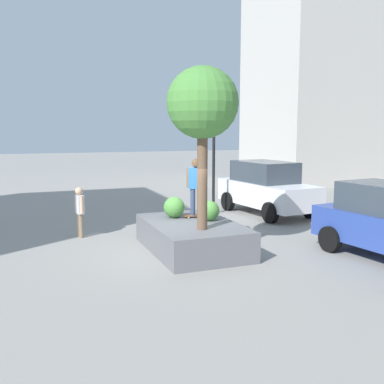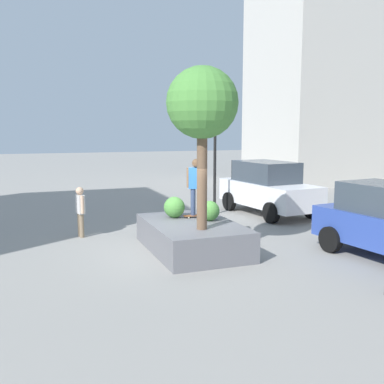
{
  "view_description": "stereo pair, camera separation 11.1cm",
  "coord_description": "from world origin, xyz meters",
  "px_view_note": "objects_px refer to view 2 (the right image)",
  "views": [
    {
      "loc": [
        11.67,
        -4.2,
        3.51
      ],
      "look_at": [
        -0.1,
        0.33,
        1.74
      ],
      "focal_mm": 41.06,
      "sensor_mm": 36.0,
      "label": 1
    },
    {
      "loc": [
        11.71,
        -4.1,
        3.51
      ],
      "look_at": [
        -0.1,
        0.33,
        1.74
      ],
      "focal_mm": 41.06,
      "sensor_mm": 36.0,
      "label": 2
    }
  ],
  "objects_px": {
    "planter_ledge": "(192,236)",
    "traffic_light_median": "(215,142)",
    "police_car": "(268,188)",
    "plaza_tree": "(202,105)",
    "skateboarder": "(196,183)",
    "skateboard": "(196,216)",
    "pedestrian_crossing": "(80,208)"
  },
  "relations": [
    {
      "from": "traffic_light_median",
      "to": "pedestrian_crossing",
      "type": "xyz_separation_m",
      "value": [
        2.17,
        -5.77,
        -2.09
      ]
    },
    {
      "from": "skateboarder",
      "to": "plaza_tree",
      "type": "bearing_deg",
      "value": -15.66
    },
    {
      "from": "planter_ledge",
      "to": "skateboard",
      "type": "distance_m",
      "value": 0.89
    },
    {
      "from": "police_car",
      "to": "pedestrian_crossing",
      "type": "height_order",
      "value": "police_car"
    },
    {
      "from": "skateboarder",
      "to": "skateboard",
      "type": "bearing_deg",
      "value": 135.0
    },
    {
      "from": "skateboard",
      "to": "police_car",
      "type": "distance_m",
      "value": 5.83
    },
    {
      "from": "planter_ledge",
      "to": "traffic_light_median",
      "type": "relative_size",
      "value": 0.85
    },
    {
      "from": "police_car",
      "to": "traffic_light_median",
      "type": "height_order",
      "value": "traffic_light_median"
    },
    {
      "from": "skateboarder",
      "to": "police_car",
      "type": "height_order",
      "value": "skateboarder"
    },
    {
      "from": "police_car",
      "to": "skateboarder",
      "type": "bearing_deg",
      "value": -52.24
    },
    {
      "from": "planter_ledge",
      "to": "skateboard",
      "type": "bearing_deg",
      "value": 149.33
    },
    {
      "from": "plaza_tree",
      "to": "traffic_light_median",
      "type": "height_order",
      "value": "plaza_tree"
    },
    {
      "from": "plaza_tree",
      "to": "skateboarder",
      "type": "relative_size",
      "value": 2.49
    },
    {
      "from": "planter_ledge",
      "to": "skateboarder",
      "type": "distance_m",
      "value": 1.68
    },
    {
      "from": "skateboarder",
      "to": "pedestrian_crossing",
      "type": "height_order",
      "value": "skateboarder"
    },
    {
      "from": "planter_ledge",
      "to": "pedestrian_crossing",
      "type": "relative_size",
      "value": 2.28
    },
    {
      "from": "planter_ledge",
      "to": "plaza_tree",
      "type": "distance_m",
      "value": 3.87
    },
    {
      "from": "skateboard",
      "to": "traffic_light_median",
      "type": "distance_m",
      "value": 5.48
    },
    {
      "from": "traffic_light_median",
      "to": "pedestrian_crossing",
      "type": "bearing_deg",
      "value": -69.41
    },
    {
      "from": "plaza_tree",
      "to": "police_car",
      "type": "bearing_deg",
      "value": 135.47
    },
    {
      "from": "police_car",
      "to": "traffic_light_median",
      "type": "distance_m",
      "value": 2.96
    },
    {
      "from": "planter_ledge",
      "to": "skateboard",
      "type": "relative_size",
      "value": 4.67
    },
    {
      "from": "skateboard",
      "to": "police_car",
      "type": "relative_size",
      "value": 0.16
    },
    {
      "from": "plaza_tree",
      "to": "police_car",
      "type": "xyz_separation_m",
      "value": [
        -5.13,
        5.05,
        -3.05
      ]
    },
    {
      "from": "planter_ledge",
      "to": "police_car",
      "type": "height_order",
      "value": "police_car"
    },
    {
      "from": "police_car",
      "to": "pedestrian_crossing",
      "type": "relative_size",
      "value": 2.96
    },
    {
      "from": "skateboarder",
      "to": "police_car",
      "type": "xyz_separation_m",
      "value": [
        -3.57,
        4.61,
        -0.8
      ]
    },
    {
      "from": "skateboard",
      "to": "traffic_light_median",
      "type": "bearing_deg",
      "value": 150.13
    },
    {
      "from": "planter_ledge",
      "to": "skateboard",
      "type": "height_order",
      "value": "skateboard"
    },
    {
      "from": "pedestrian_crossing",
      "to": "planter_ledge",
      "type": "bearing_deg",
      "value": 45.39
    },
    {
      "from": "planter_ledge",
      "to": "pedestrian_crossing",
      "type": "height_order",
      "value": "pedestrian_crossing"
    },
    {
      "from": "pedestrian_crossing",
      "to": "traffic_light_median",
      "type": "bearing_deg",
      "value": 110.59
    }
  ]
}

